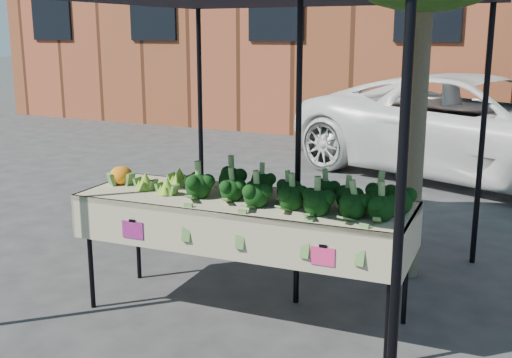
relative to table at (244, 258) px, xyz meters
name	(u,v)px	position (x,y,z in m)	size (l,w,h in m)	color
ground	(244,323)	(0.07, -0.12, -0.45)	(90.00, 90.00, 0.00)	#2C2C2F
table	(244,258)	(0.00, 0.00, 0.00)	(2.45, 0.97, 0.90)	#BDB198
canopy	(261,124)	(-0.10, 0.47, 0.92)	(3.16, 3.16, 2.74)	black
broccoli_heap	(295,188)	(0.39, 0.03, 0.56)	(1.57, 0.54, 0.23)	black
romanesco_cluster	(165,177)	(-0.67, -0.01, 0.54)	(0.41, 0.45, 0.18)	#8CBF32
cauliflower_pair	(121,174)	(-1.05, -0.05, 0.53)	(0.18, 0.18, 0.16)	orange
street_tree	(422,47)	(0.91, 1.35, 1.49)	(1.97, 1.97, 3.88)	#1E4C14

